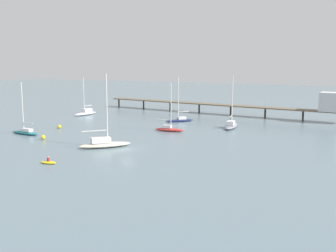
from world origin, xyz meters
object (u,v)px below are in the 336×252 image
object	(u,v)px
sailboat_gray	(231,125)
sailboat_teal	(25,131)
sailboat_red	(169,128)
mooring_buoy_mid	(59,127)
pier	(275,103)
sailboat_white	(86,112)
dinghy_yellow	(48,162)
sailboat_navy	(180,119)
mooring_buoy_near	(43,137)
sailboat_cream	(104,143)

from	to	relation	value
sailboat_gray	sailboat_teal	world-z (taller)	sailboat_gray
sailboat_red	mooring_buoy_mid	bearing A→B (deg)	-164.81
pier	sailboat_white	bearing A→B (deg)	-164.35
sailboat_teal	sailboat_white	world-z (taller)	sailboat_teal
pier	dinghy_yellow	xyz separation A→B (m)	(-23.50, -63.02, -3.96)
sailboat_gray	sailboat_navy	distance (m)	15.24
sailboat_gray	mooring_buoy_near	world-z (taller)	sailboat_gray
sailboat_cream	sailboat_teal	world-z (taller)	sailboat_cream
sailboat_cream	dinghy_yellow	xyz separation A→B (m)	(-1.51, -13.46, -0.60)
sailboat_navy	sailboat_white	distance (m)	29.49
mooring_buoy_mid	sailboat_teal	bearing A→B (deg)	-101.07
sailboat_gray	dinghy_yellow	xyz separation A→B (m)	(-16.89, -43.83, -0.52)
dinghy_yellow	sailboat_teal	bearing A→B (deg)	139.59
sailboat_gray	sailboat_red	xyz separation A→B (m)	(-11.36, -10.13, -0.03)
sailboat_white	mooring_buoy_mid	bearing A→B (deg)	-70.00
pier	sailboat_teal	bearing A→B (deg)	-134.65
sailboat_navy	sailboat_red	bearing A→B (deg)	-77.18
pier	mooring_buoy_near	bearing A→B (deg)	-127.91
sailboat_gray	sailboat_teal	distance (m)	45.94
mooring_buoy_near	sailboat_navy	bearing A→B (deg)	64.00
sailboat_navy	mooring_buoy_near	distance (m)	36.74
sailboat_cream	sailboat_gray	world-z (taller)	sailboat_cream
sailboat_white	dinghy_yellow	world-z (taller)	sailboat_white
sailboat_navy	sailboat_teal	bearing A→B (deg)	-127.69
sailboat_cream	mooring_buoy_mid	xyz separation A→B (m)	(-20.79, 13.51, -0.40)
pier	sailboat_cream	bearing A→B (deg)	-113.93
sailboat_navy	mooring_buoy_mid	size ratio (longest dim) A/B	13.63
sailboat_red	mooring_buoy_near	world-z (taller)	sailboat_red
pier	sailboat_cream	world-z (taller)	sailboat_cream
pier	mooring_buoy_near	world-z (taller)	pier
sailboat_teal	sailboat_cream	bearing A→B (deg)	-11.19
sailboat_gray	sailboat_cream	bearing A→B (deg)	-116.85
sailboat_cream	mooring_buoy_mid	size ratio (longest dim) A/B	15.87
sailboat_red	mooring_buoy_near	xyz separation A→B (m)	(-19.38, -18.64, -0.26)
sailboat_gray	sailboat_teal	bearing A→B (deg)	-145.67
sailboat_cream	sailboat_white	size ratio (longest dim) A/B	1.25
sailboat_teal	dinghy_yellow	world-z (taller)	sailboat_teal
sailboat_navy	mooring_buoy_mid	world-z (taller)	sailboat_navy
sailboat_navy	mooring_buoy_near	xyz separation A→B (m)	(-16.11, -33.02, -0.23)
sailboat_cream	sailboat_navy	bearing A→B (deg)	88.77
pier	mooring_buoy_near	size ratio (longest dim) A/B	82.83
sailboat_cream	mooring_buoy_near	bearing A→B (deg)	174.04
sailboat_cream	sailboat_navy	world-z (taller)	sailboat_cream
dinghy_yellow	mooring_buoy_mid	size ratio (longest dim) A/B	3.31
sailboat_white	mooring_buoy_mid	world-z (taller)	sailboat_white
sailboat_gray	sailboat_navy	bearing A→B (deg)	163.80
sailboat_navy	mooring_buoy_near	bearing A→B (deg)	-116.00
sailboat_navy	dinghy_yellow	xyz separation A→B (m)	(-2.26, -48.08, -0.46)
sailboat_teal	mooring_buoy_mid	xyz separation A→B (m)	(1.77, 9.05, -0.27)
sailboat_navy	sailboat_white	size ratio (longest dim) A/B	1.07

